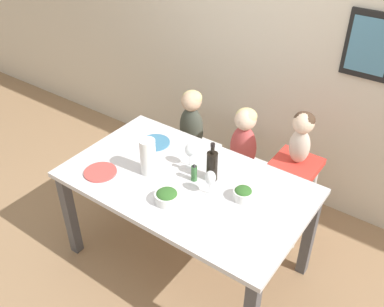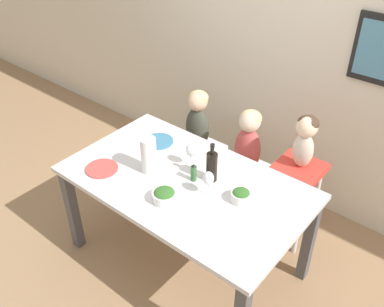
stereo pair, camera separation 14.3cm
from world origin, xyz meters
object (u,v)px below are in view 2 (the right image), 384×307
object	(u,v)px
paper_towel_roll	(149,155)
dinner_plate_back_left	(159,141)
person_child_left	(198,118)
person_baby_right	(305,137)
wine_glass_near	(208,179)
salad_bowl_large	(164,195)
salad_bowl_small	(241,195)
chair_far_left	(197,154)
wine_bottle	(212,166)
person_child_center	(248,139)
dinner_plate_front_left	(102,169)
chair_right_highchair	(297,183)
wine_glass_far	(191,150)
chair_far_center	(245,177)

from	to	relation	value
paper_towel_roll	dinner_plate_back_left	size ratio (longest dim) A/B	1.17
paper_towel_roll	person_child_left	bearing A→B (deg)	104.95
person_baby_right	wine_glass_near	world-z (taller)	person_baby_right
salad_bowl_large	salad_bowl_small	distance (m)	0.48
chair_far_left	wine_bottle	distance (m)	0.98
person_baby_right	salad_bowl_small	distance (m)	0.67
dinner_plate_back_left	salad_bowl_large	bearing A→B (deg)	-43.79
person_child_center	wine_bottle	distance (m)	0.62
dinner_plate_front_left	wine_glass_near	bearing A→B (deg)	19.09
person_baby_right	chair_right_highchair	bearing A→B (deg)	-90.00
chair_far_left	dinner_plate_front_left	size ratio (longest dim) A/B	2.06
chair_right_highchair	wine_glass_far	size ratio (longest dim) A/B	3.95
person_baby_right	wine_glass_far	world-z (taller)	person_baby_right
person_child_center	dinner_plate_front_left	world-z (taller)	person_child_center
chair_far_left	wine_glass_far	bearing A→B (deg)	-55.15
paper_towel_roll	person_child_center	bearing A→B (deg)	69.66
chair_right_highchair	wine_glass_near	bearing A→B (deg)	-110.75
chair_far_left	wine_glass_near	size ratio (longest dim) A/B	2.56
chair_far_center	salad_bowl_small	distance (m)	0.86
chair_far_left	wine_glass_far	xyz separation A→B (m)	(0.39, -0.56, 0.52)
person_child_center	salad_bowl_large	world-z (taller)	person_child_center
wine_bottle	dinner_plate_front_left	bearing A→B (deg)	-149.09
wine_glass_near	dinner_plate_back_left	size ratio (longest dim) A/B	0.81
chair_right_highchair	salad_bowl_large	size ratio (longest dim) A/B	4.61
person_child_center	chair_far_left	bearing A→B (deg)	-179.83
chair_far_left	person_child_left	bearing A→B (deg)	90.00
chair_far_left	dinner_plate_front_left	distance (m)	1.06
wine_glass_near	chair_right_highchair	bearing A→B (deg)	69.25
chair_far_center	person_child_center	size ratio (longest dim) A/B	0.86
person_baby_right	wine_bottle	xyz separation A→B (m)	(-0.35, -0.59, -0.07)
chair_far_left	person_child_left	distance (m)	0.37
person_baby_right	salad_bowl_large	xyz separation A→B (m)	(-0.45, -0.95, -0.14)
chair_far_center	salad_bowl_large	size ratio (longest dim) A/B	2.99
person_baby_right	wine_glass_far	bearing A→B (deg)	-134.75
person_child_left	salad_bowl_large	world-z (taller)	person_child_left
salad_bowl_large	dinner_plate_front_left	xyz separation A→B (m)	(-0.55, -0.04, -0.04)
paper_towel_roll	wine_bottle	bearing A→B (deg)	26.54
person_child_center	salad_bowl_small	size ratio (longest dim) A/B	4.25
person_child_left	dinner_plate_back_left	bearing A→B (deg)	-88.34
person_baby_right	chair_far_left	bearing A→B (deg)	-179.88
chair_far_center	wine_glass_near	distance (m)	0.91
wine_glass_near	dinner_plate_front_left	world-z (taller)	wine_glass_near
chair_right_highchair	wine_bottle	size ratio (longest dim) A/B	2.52
wine_bottle	salad_bowl_small	xyz separation A→B (m)	(0.27, -0.05, -0.07)
person_child_left	dinner_plate_back_left	world-z (taller)	person_child_left
paper_towel_roll	salad_bowl_small	bearing A→B (deg)	11.89
wine_glass_near	wine_glass_far	bearing A→B (deg)	148.61
person_child_left	salad_bowl_large	xyz separation A→B (m)	(0.49, -0.95, 0.06)
chair_far_left	person_child_center	size ratio (longest dim) A/B	0.86
wine_glass_far	salad_bowl_small	xyz separation A→B (m)	(0.47, -0.09, -0.08)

